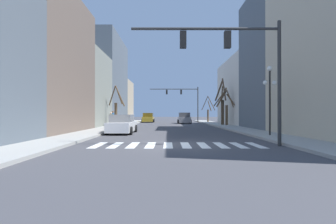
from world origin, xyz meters
name	(u,v)px	position (x,y,z in m)	size (l,w,h in m)	color
ground_plane	(177,145)	(0.00, 0.00, 0.00)	(240.00, 240.00, 0.00)	#424247
sidewalk_left	(49,143)	(-6.67, 0.00, 0.07)	(2.62, 90.00, 0.15)	#9E9E99
sidewalk_right	(305,143)	(6.67, 0.00, 0.07)	(2.62, 90.00, 0.15)	#9E9E99
building_row_left	(85,83)	(-10.98, 19.21, 5.51)	(6.00, 49.51, 13.66)	#515B66
building_row_right	(288,68)	(10.98, 11.34, 5.94)	(6.00, 36.86, 13.95)	#BCB299
crosswalk_stripes	(177,145)	(0.00, -0.22, 0.00)	(8.55, 2.60, 0.01)	white
traffic_signal_near	(236,54)	(2.91, -0.61, 4.58)	(7.48, 0.28, 6.26)	#2D2D2D
traffic_signal_far	(184,96)	(2.41, 34.92, 4.88)	(9.00, 0.28, 6.58)	#2D2D2D
street_lamp_right_corner	(270,86)	(6.55, 4.33, 3.49)	(0.95, 0.36, 4.75)	black
car_parked_right_near	(185,118)	(2.25, 29.79, 0.83)	(2.20, 4.10, 1.79)	gray
car_at_intersection	(122,125)	(-4.21, 7.77, 0.73)	(2.05, 4.82, 1.54)	white
car_parked_right_mid	(148,118)	(-4.14, 34.98, 0.81)	(2.18, 4.85, 1.75)	#A38423
pedestrian_waiting_at_curb	(113,117)	(-6.94, 16.93, 1.22)	(0.31, 0.78, 1.80)	black
pedestrian_crossing_street	(111,119)	(-6.25, 12.92, 1.12)	(0.61, 0.50, 1.64)	#282D47
street_tree_left_mid	(209,111)	(6.89, 33.81, 2.14)	(2.54, 1.23, 4.70)	brown
street_tree_right_far	(117,108)	(-6.68, 17.81, 2.30)	(2.33, 1.90, 4.89)	brown
street_tree_left_far	(222,104)	(6.82, 21.43, 2.88)	(1.08, 2.93, 6.24)	#473828
street_tree_right_near	(226,106)	(6.98, 20.25, 2.56)	(2.65, 2.59, 4.89)	brown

